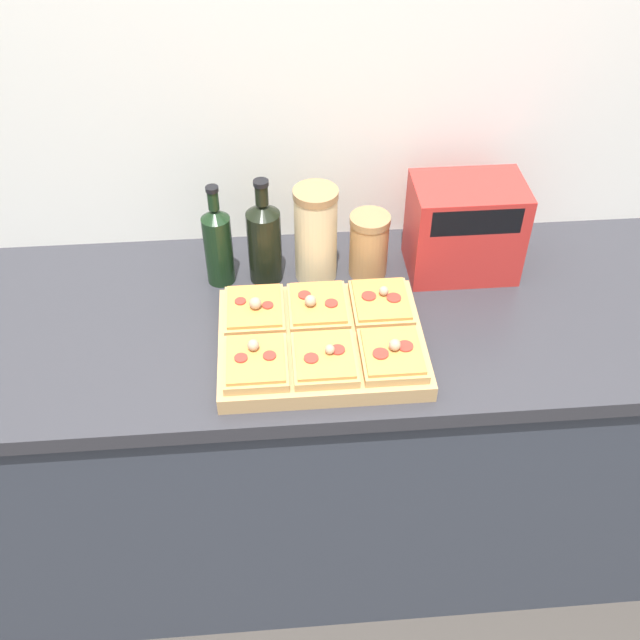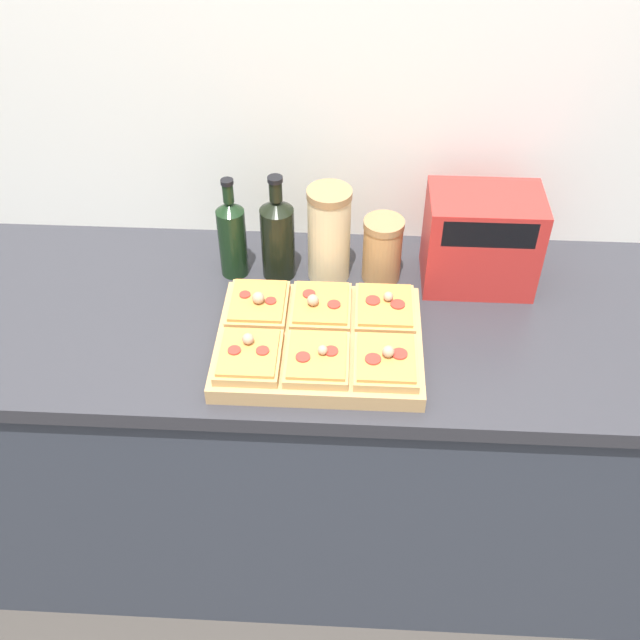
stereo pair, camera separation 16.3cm
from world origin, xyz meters
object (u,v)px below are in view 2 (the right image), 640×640
Objects in this scene: cutting_board at (319,342)px; grain_jar_tall at (329,234)px; olive_oil_bottle at (232,236)px; wine_bottle at (278,236)px; grain_jar_short at (382,249)px; toaster_oven at (481,240)px.

grain_jar_tall reaches higher than cutting_board.
olive_oil_bottle is at bearing 130.12° from cutting_board.
wine_bottle is at bearing 0.00° from olive_oil_bottle.
grain_jar_short is at bearing -0.00° from grain_jar_tall.
olive_oil_bottle is 0.36m from grain_jar_short.
olive_oil_bottle is (-0.22, 0.27, 0.09)m from cutting_board.
toaster_oven is (0.37, 0.27, 0.10)m from cutting_board.
olive_oil_bottle is at bearing 180.00° from grain_jar_tall.
grain_jar_short is (0.36, -0.00, -0.03)m from olive_oil_bottle.
wine_bottle reaches higher than toaster_oven.
grain_jar_short is (0.25, -0.00, -0.03)m from wine_bottle.
grain_jar_tall reaches higher than grain_jar_short.
toaster_oven is at bearing -0.13° from grain_jar_tall.
grain_jar_short is 0.58× the size of toaster_oven.
toaster_oven is at bearing 35.70° from cutting_board.
olive_oil_bottle is 0.92× the size of toaster_oven.
olive_oil_bottle is at bearing 179.92° from toaster_oven.
cutting_board is 0.36m from olive_oil_bottle.
wine_bottle is (-0.11, 0.27, 0.09)m from cutting_board.
olive_oil_bottle is 0.96× the size of wine_bottle.
wine_bottle reaches higher than cutting_board.
olive_oil_bottle is 1.60× the size of grain_jar_short.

